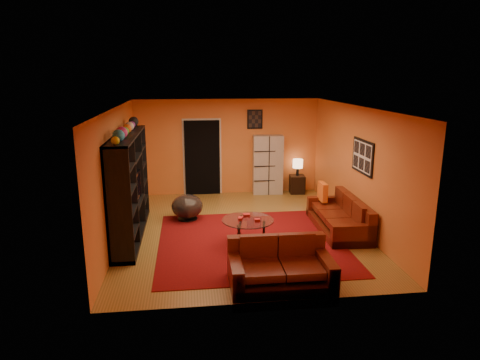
{
  "coord_description": "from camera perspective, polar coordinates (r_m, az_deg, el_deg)",
  "views": [
    {
      "loc": [
        -1.07,
        -8.55,
        3.25
      ],
      "look_at": [
        -0.01,
        0.1,
        1.08
      ],
      "focal_mm": 32.0,
      "sensor_mm": 36.0,
      "label": 1
    }
  ],
  "objects": [
    {
      "name": "wall_art_right",
      "position": [
        9.13,
        16.05,
        3.02
      ],
      "size": [
        0.03,
        1.0,
        0.7
      ],
      "primitive_type": "cube",
      "color": "black",
      "rests_on": "wall_right"
    },
    {
      "name": "ceiling",
      "position": [
        8.64,
        0.16,
        9.66
      ],
      "size": [
        6.0,
        6.0,
        0.0
      ],
      "primitive_type": "plane",
      "rotation": [
        3.14,
        0.0,
        0.0
      ],
      "color": "white",
      "rests_on": "wall_back"
    },
    {
      "name": "wall_right",
      "position": [
        9.47,
        15.35,
        1.59
      ],
      "size": [
        0.0,
        6.0,
        6.0
      ],
      "primitive_type": "plane",
      "rotation": [
        1.57,
        0.0,
        -1.57
      ],
      "color": "orange",
      "rests_on": "floor"
    },
    {
      "name": "wall_back",
      "position": [
        11.76,
        -1.67,
        4.43
      ],
      "size": [
        6.0,
        0.0,
        6.0
      ],
      "primitive_type": "plane",
      "rotation": [
        1.57,
        0.0,
        0.0
      ],
      "color": "orange",
      "rests_on": "floor"
    },
    {
      "name": "coffee_table",
      "position": [
        8.32,
        1.06,
        -5.62
      ],
      "size": [
        1.01,
        1.01,
        0.5
      ],
      "rotation": [
        0.0,
        0.0,
        -0.1
      ],
      "color": "silver",
      "rests_on": "floor"
    },
    {
      "name": "loveseat",
      "position": [
        6.96,
        5.3,
        -11.34
      ],
      "size": [
        1.62,
        0.98,
        0.85
      ],
      "rotation": [
        0.0,
        0.0,
        1.56
      ],
      "color": "#4D130A",
      "rests_on": "rug"
    },
    {
      "name": "floor",
      "position": [
        9.21,
        0.15,
        -6.69
      ],
      "size": [
        6.0,
        6.0,
        0.0
      ],
      "primitive_type": "plane",
      "color": "brown",
      "rests_on": "ground"
    },
    {
      "name": "table_lamp",
      "position": [
        11.92,
        7.71,
        2.11
      ],
      "size": [
        0.28,
        0.28,
        0.46
      ],
      "color": "black",
      "rests_on": "side_table"
    },
    {
      "name": "bowl_chair",
      "position": [
        9.83,
        -7.06,
        -3.52
      ],
      "size": [
        0.72,
        0.72,
        0.58
      ],
      "color": "black",
      "rests_on": "floor"
    },
    {
      "name": "storage_cabinet",
      "position": [
        11.81,
        3.73,
        2.04
      ],
      "size": [
        0.83,
        0.41,
        1.63
      ],
      "primitive_type": "cube",
      "rotation": [
        0.0,
        0.0,
        -0.06
      ],
      "color": "#B5AEA7",
      "rests_on": "floor"
    },
    {
      "name": "wall_left",
      "position": [
        8.88,
        -16.06,
        0.74
      ],
      "size": [
        0.0,
        6.0,
        6.0
      ],
      "primitive_type": "plane",
      "rotation": [
        1.57,
        0.0,
        1.57
      ],
      "color": "orange",
      "rests_on": "floor"
    },
    {
      "name": "tv",
      "position": [
        8.9,
        -14.2,
        -1.08
      ],
      "size": [
        0.99,
        0.13,
        0.57
      ],
      "primitive_type": "imported",
      "rotation": [
        0.0,
        0.0,
        1.57
      ],
      "color": "black",
      "rests_on": "entertainment_unit"
    },
    {
      "name": "throw_pillow",
      "position": [
        9.95,
        10.96,
        -1.55
      ],
      "size": [
        0.12,
        0.42,
        0.42
      ],
      "primitive_type": "cube",
      "color": "orange",
      "rests_on": "sofa"
    },
    {
      "name": "rug",
      "position": [
        8.57,
        1.41,
        -8.26
      ],
      "size": [
        3.6,
        3.6,
        0.01
      ],
      "primitive_type": "cube",
      "color": "#5C0A0D",
      "rests_on": "floor"
    },
    {
      "name": "doorway",
      "position": [
        11.73,
        -5.05,
        2.96
      ],
      "size": [
        0.95,
        0.1,
        2.04
      ],
      "primitive_type": "cube",
      "color": "black",
      "rests_on": "floor"
    },
    {
      "name": "wall_art_back",
      "position": [
        11.73,
        2.0,
        8.1
      ],
      "size": [
        0.42,
        0.03,
        0.52
      ],
      "primitive_type": "cube",
      "color": "black",
      "rests_on": "wall_back"
    },
    {
      "name": "wall_front",
      "position": [
        5.98,
        3.75,
        -5.09
      ],
      "size": [
        6.0,
        0.0,
        6.0
      ],
      "primitive_type": "plane",
      "rotation": [
        -1.57,
        0.0,
        0.0
      ],
      "color": "orange",
      "rests_on": "floor"
    },
    {
      "name": "entertainment_unit",
      "position": [
        8.91,
        -14.52,
        -0.78
      ],
      "size": [
        0.45,
        3.0,
        2.1
      ],
      "primitive_type": "cube",
      "color": "black",
      "rests_on": "floor"
    },
    {
      "name": "sofa",
      "position": [
        9.39,
        13.43,
        -4.83
      ],
      "size": [
        0.94,
        2.13,
        0.85
      ],
      "rotation": [
        0.0,
        0.0,
        -0.04
      ],
      "color": "#4D130A",
      "rests_on": "rug"
    },
    {
      "name": "side_table",
      "position": [
        12.05,
        7.62,
        -0.56
      ],
      "size": [
        0.43,
        0.43,
        0.5
      ],
      "primitive_type": "cube",
      "rotation": [
        0.0,
        0.0,
        -0.08
      ],
      "color": "black",
      "rests_on": "floor"
    }
  ]
}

